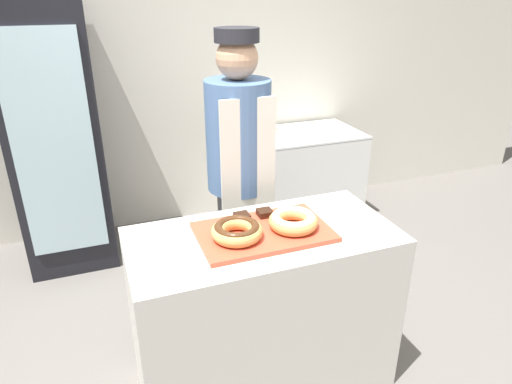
# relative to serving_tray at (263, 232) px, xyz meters

# --- Properties ---
(ground_plane) EXTENTS (14.00, 14.00, 0.00)m
(ground_plane) POSITION_rel_serving_tray_xyz_m (0.00, 0.00, -0.91)
(ground_plane) COLOR #66605B
(wall_back) EXTENTS (8.00, 0.06, 2.70)m
(wall_back) POSITION_rel_serving_tray_xyz_m (0.00, 2.13, 0.44)
(wall_back) COLOR silver
(wall_back) RESTS_ON ground_plane
(display_counter) EXTENTS (1.30, 0.63, 0.90)m
(display_counter) POSITION_rel_serving_tray_xyz_m (0.00, 0.00, -0.46)
(display_counter) COLOR beige
(display_counter) RESTS_ON ground_plane
(serving_tray) EXTENTS (0.63, 0.40, 0.02)m
(serving_tray) POSITION_rel_serving_tray_xyz_m (0.00, 0.00, 0.00)
(serving_tray) COLOR #D84C33
(serving_tray) RESTS_ON display_counter
(donut_chocolate_glaze) EXTENTS (0.24, 0.24, 0.07)m
(donut_chocolate_glaze) POSITION_rel_serving_tray_xyz_m (-0.14, -0.03, 0.05)
(donut_chocolate_glaze) COLOR tan
(donut_chocolate_glaze) RESTS_ON serving_tray
(donut_light_glaze) EXTENTS (0.24, 0.24, 0.07)m
(donut_light_glaze) POSITION_rel_serving_tray_xyz_m (0.14, -0.03, 0.05)
(donut_light_glaze) COLOR tan
(donut_light_glaze) RESTS_ON serving_tray
(brownie_back_left) EXTENTS (0.07, 0.07, 0.03)m
(brownie_back_left) POSITION_rel_serving_tray_xyz_m (-0.06, 0.14, 0.03)
(brownie_back_left) COLOR black
(brownie_back_left) RESTS_ON serving_tray
(brownie_back_right) EXTENTS (0.07, 0.07, 0.03)m
(brownie_back_right) POSITION_rel_serving_tray_xyz_m (0.06, 0.14, 0.03)
(brownie_back_right) COLOR black
(brownie_back_right) RESTS_ON serving_tray
(baker_person) EXTENTS (0.38, 0.38, 1.79)m
(baker_person) POSITION_rel_serving_tray_xyz_m (0.10, 0.65, 0.04)
(baker_person) COLOR #4C4C51
(baker_person) RESTS_ON ground_plane
(beverage_fridge) EXTENTS (0.62, 0.68, 1.93)m
(beverage_fridge) POSITION_rel_serving_tray_xyz_m (-0.95, 1.73, 0.05)
(beverage_fridge) COLOR black
(beverage_fridge) RESTS_ON ground_plane
(chest_freezer) EXTENTS (1.06, 0.65, 0.81)m
(chest_freezer) POSITION_rel_serving_tray_xyz_m (1.04, 1.74, -0.50)
(chest_freezer) COLOR white
(chest_freezer) RESTS_ON ground_plane
(bottle_orange) EXTENTS (0.07, 0.07, 0.26)m
(bottle_orange) POSITION_rel_serving_tray_xyz_m (0.58, 1.70, -0.00)
(bottle_orange) COLOR orange
(bottle_orange) RESTS_ON chest_freezer
(bottle_amber) EXTENTS (0.07, 0.07, 0.25)m
(bottle_amber) POSITION_rel_serving_tray_xyz_m (0.82, 1.92, -0.01)
(bottle_amber) COLOR #99661E
(bottle_amber) RESTS_ON chest_freezer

